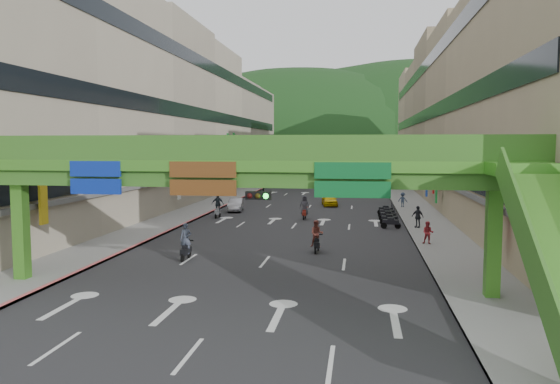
# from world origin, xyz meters

# --- Properties ---
(ground) EXTENTS (320.00, 320.00, 0.00)m
(ground) POSITION_xyz_m (0.00, 0.00, 0.00)
(ground) COLOR black
(ground) RESTS_ON ground
(road_slab) EXTENTS (18.00, 140.00, 0.02)m
(road_slab) POSITION_xyz_m (0.00, 50.00, 0.01)
(road_slab) COLOR #28282B
(road_slab) RESTS_ON ground
(sidewalk_left) EXTENTS (4.00, 140.00, 0.15)m
(sidewalk_left) POSITION_xyz_m (-11.00, 50.00, 0.07)
(sidewalk_left) COLOR gray
(sidewalk_left) RESTS_ON ground
(sidewalk_right) EXTENTS (4.00, 140.00, 0.15)m
(sidewalk_right) POSITION_xyz_m (11.00, 50.00, 0.07)
(sidewalk_right) COLOR gray
(sidewalk_right) RESTS_ON ground
(curb_left) EXTENTS (0.20, 140.00, 0.18)m
(curb_left) POSITION_xyz_m (-9.10, 50.00, 0.09)
(curb_left) COLOR #CC5959
(curb_left) RESTS_ON ground
(curb_right) EXTENTS (0.20, 140.00, 0.18)m
(curb_right) POSITION_xyz_m (9.10, 50.00, 0.09)
(curb_right) COLOR gray
(curb_right) RESTS_ON ground
(building_row_left) EXTENTS (12.80, 95.00, 19.00)m
(building_row_left) POSITION_xyz_m (-18.93, 50.00, 9.46)
(building_row_left) COLOR #9E937F
(building_row_left) RESTS_ON ground
(building_row_right) EXTENTS (12.80, 95.00, 19.00)m
(building_row_right) POSITION_xyz_m (18.93, 50.00, 9.46)
(building_row_right) COLOR gray
(building_row_right) RESTS_ON ground
(overpass_near) EXTENTS (28.00, 12.27, 7.10)m
(overpass_near) POSITION_xyz_m (0.93, 5.38, 5.21)
(overpass_near) COLOR #4C9E2D
(overpass_near) RESTS_ON ground
(overpass_far) EXTENTS (28.00, 2.20, 7.10)m
(overpass_far) POSITION_xyz_m (0.00, 65.00, 5.40)
(overpass_far) COLOR #4C9E2D
(overpass_far) RESTS_ON ground
(hill_left) EXTENTS (168.00, 140.00, 112.00)m
(hill_left) POSITION_xyz_m (-15.00, 160.00, 0.00)
(hill_left) COLOR #1C4419
(hill_left) RESTS_ON ground
(hill_right) EXTENTS (208.00, 176.00, 128.00)m
(hill_right) POSITION_xyz_m (25.00, 180.00, 0.00)
(hill_right) COLOR #1C4419
(hill_right) RESTS_ON ground
(bunting_string) EXTENTS (26.00, 0.36, 0.47)m
(bunting_string) POSITION_xyz_m (0.00, 30.00, 5.96)
(bunting_string) COLOR black
(bunting_string) RESTS_ON ground
(scooter_rider_near) EXTENTS (0.68, 1.60, 2.16)m
(scooter_rider_near) POSITION_xyz_m (-4.63, 11.91, 1.02)
(scooter_rider_near) COLOR black
(scooter_rider_near) RESTS_ON ground
(scooter_rider_mid) EXTENTS (0.86, 1.60, 2.01)m
(scooter_rider_mid) POSITION_xyz_m (2.72, 15.21, 1.04)
(scooter_rider_mid) COLOR black
(scooter_rider_mid) RESTS_ON ground
(scooter_rider_left) EXTENTS (1.13, 1.60, 2.22)m
(scooter_rider_left) POSITION_xyz_m (-7.50, 29.88, 1.13)
(scooter_rider_left) COLOR gray
(scooter_rider_left) RESTS_ON ground
(scooter_rider_far) EXTENTS (0.91, 1.60, 2.15)m
(scooter_rider_far) POSITION_xyz_m (0.44, 30.07, 1.10)
(scooter_rider_far) COLOR maroon
(scooter_rider_far) RESTS_ON ground
(parked_scooter_row) EXTENTS (1.60, 9.40, 1.08)m
(parked_scooter_row) POSITION_xyz_m (7.80, 30.00, 0.52)
(parked_scooter_row) COLOR black
(parked_scooter_row) RESTS_ON ground
(car_silver) EXTENTS (1.89, 4.07, 1.29)m
(car_silver) POSITION_xyz_m (-7.00, 35.00, 0.65)
(car_silver) COLOR #A9A8AF
(car_silver) RESTS_ON ground
(car_yellow) EXTENTS (2.11, 4.02, 1.30)m
(car_yellow) POSITION_xyz_m (2.06, 41.19, 0.65)
(car_yellow) COLOR yellow
(car_yellow) RESTS_ON ground
(pedestrian_red) EXTENTS (0.85, 0.73, 1.50)m
(pedestrian_red) POSITION_xyz_m (9.80, 18.37, 0.75)
(pedestrian_red) COLOR #AC2831
(pedestrian_red) RESTS_ON ground
(pedestrian_dark) EXTENTS (1.06, 0.93, 1.71)m
(pedestrian_dark) POSITION_xyz_m (9.87, 25.64, 0.86)
(pedestrian_dark) COLOR black
(pedestrian_dark) RESTS_ON ground
(pedestrian_blue) EXTENTS (0.83, 0.68, 1.53)m
(pedestrian_blue) POSITION_xyz_m (9.80, 40.00, 0.76)
(pedestrian_blue) COLOR #2B394E
(pedestrian_blue) RESTS_ON ground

